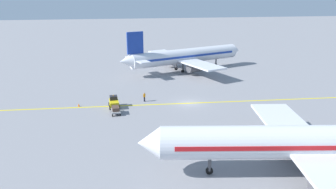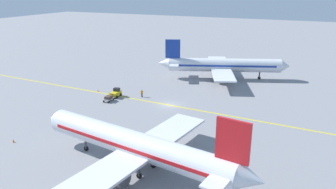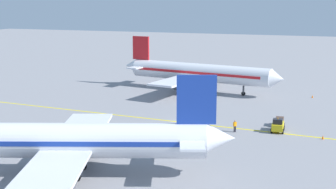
{
  "view_description": "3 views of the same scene",
  "coord_description": "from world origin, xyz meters",
  "px_view_note": "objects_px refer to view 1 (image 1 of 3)",
  "views": [
    {
      "loc": [
        54.4,
        -12.93,
        19.13
      ],
      "look_at": [
        1.66,
        -4.15,
        2.37
      ],
      "focal_mm": 35.0,
      "sensor_mm": 36.0,
      "label": 1
    },
    {
      "loc": [
        59.76,
        27.09,
        24.29
      ],
      "look_at": [
        -0.39,
        -0.38,
        2.22
      ],
      "focal_mm": 35.0,
      "sensor_mm": 36.0,
      "label": 2
    },
    {
      "loc": [
        -64.05,
        -22.25,
        17.63
      ],
      "look_at": [
        -0.3,
        2.92,
        4.17
      ],
      "focal_mm": 50.0,
      "sensor_mm": 36.0,
      "label": 3
    }
  ],
  "objects_px": {
    "airplane_at_gate": "(185,56)",
    "airplane_adjacent_stand": "(304,143)",
    "baggage_cart_trailing": "(116,109)",
    "ground_crew_worker": "(144,97)",
    "traffic_cone_mid_apron": "(79,105)",
    "baggage_tug_white": "(114,102)"
  },
  "relations": [
    {
      "from": "airplane_at_gate",
      "to": "airplane_adjacent_stand",
      "type": "xyz_separation_m",
      "value": [
        50.49,
        2.1,
        0.0
      ]
    },
    {
      "from": "airplane_at_gate",
      "to": "baggage_cart_trailing",
      "type": "bearing_deg",
      "value": -31.94
    },
    {
      "from": "baggage_cart_trailing",
      "to": "ground_crew_worker",
      "type": "relative_size",
      "value": 1.6
    },
    {
      "from": "airplane_at_gate",
      "to": "baggage_cart_trailing",
      "type": "height_order",
      "value": "airplane_at_gate"
    },
    {
      "from": "airplane_adjacent_stand",
      "to": "traffic_cone_mid_apron",
      "type": "bearing_deg",
      "value": -135.7
    },
    {
      "from": "airplane_at_gate",
      "to": "airplane_adjacent_stand",
      "type": "height_order",
      "value": "same"
    },
    {
      "from": "baggage_tug_white",
      "to": "baggage_cart_trailing",
      "type": "bearing_deg",
      "value": 4.19
    },
    {
      "from": "baggage_cart_trailing",
      "to": "ground_crew_worker",
      "type": "bearing_deg",
      "value": 136.85
    },
    {
      "from": "baggage_tug_white",
      "to": "traffic_cone_mid_apron",
      "type": "height_order",
      "value": "baggage_tug_white"
    },
    {
      "from": "airplane_adjacent_stand",
      "to": "traffic_cone_mid_apron",
      "type": "distance_m",
      "value": 37.63
    },
    {
      "from": "airplane_at_gate",
      "to": "traffic_cone_mid_apron",
      "type": "height_order",
      "value": "airplane_at_gate"
    },
    {
      "from": "airplane_adjacent_stand",
      "to": "traffic_cone_mid_apron",
      "type": "relative_size",
      "value": 64.52
    },
    {
      "from": "airplane_at_gate",
      "to": "traffic_cone_mid_apron",
      "type": "relative_size",
      "value": 62.26
    },
    {
      "from": "ground_crew_worker",
      "to": "traffic_cone_mid_apron",
      "type": "bearing_deg",
      "value": -85.76
    },
    {
      "from": "baggage_cart_trailing",
      "to": "ground_crew_worker",
      "type": "xyz_separation_m",
      "value": [
        -5.62,
        5.27,
        0.15
      ]
    },
    {
      "from": "baggage_tug_white",
      "to": "traffic_cone_mid_apron",
      "type": "relative_size",
      "value": 5.64
    },
    {
      "from": "baggage_cart_trailing",
      "to": "traffic_cone_mid_apron",
      "type": "distance_m",
      "value": 7.95
    },
    {
      "from": "airplane_adjacent_stand",
      "to": "traffic_cone_mid_apron",
      "type": "height_order",
      "value": "airplane_adjacent_stand"
    },
    {
      "from": "airplane_at_gate",
      "to": "ground_crew_worker",
      "type": "xyz_separation_m",
      "value": [
        22.81,
        -12.46,
        -2.8
      ]
    },
    {
      "from": "traffic_cone_mid_apron",
      "to": "airplane_at_gate",
      "type": "bearing_deg",
      "value": 134.52
    },
    {
      "from": "airplane_adjacent_stand",
      "to": "ground_crew_worker",
      "type": "height_order",
      "value": "airplane_adjacent_stand"
    },
    {
      "from": "airplane_at_gate",
      "to": "baggage_tug_white",
      "type": "xyz_separation_m",
      "value": [
        25.15,
        -17.97,
        -2.81
      ]
    }
  ]
}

